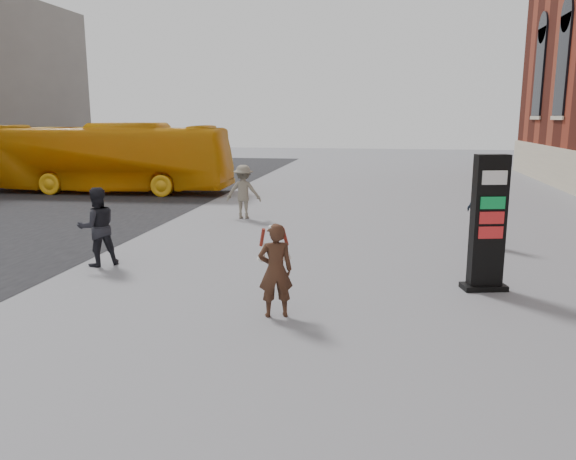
% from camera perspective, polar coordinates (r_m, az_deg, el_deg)
% --- Properties ---
extents(ground, '(100.00, 100.00, 0.00)m').
position_cam_1_polar(ground, '(9.13, -0.86, -9.10)').
color(ground, '#9E9EA3').
extents(info_pylon, '(0.88, 0.59, 2.54)m').
position_cam_1_polar(info_pylon, '(10.99, 19.66, 0.62)').
color(info_pylon, black).
rests_on(info_pylon, ground).
extents(woman, '(0.70, 0.67, 1.55)m').
position_cam_1_polar(woman, '(9.06, -1.29, -3.98)').
color(woman, '#392014').
rests_on(woman, ground).
extents(bus, '(10.70, 2.92, 2.96)m').
position_cam_1_polar(bus, '(25.41, -17.92, 6.99)').
color(bus, orange).
rests_on(bus, road).
extents(pedestrian_a, '(1.06, 1.04, 1.72)m').
position_cam_1_polar(pedestrian_a, '(12.84, -18.81, 0.31)').
color(pedestrian_a, black).
rests_on(pedestrian_a, ground).
extents(pedestrian_b, '(1.14, 0.69, 1.71)m').
position_cam_1_polar(pedestrian_b, '(17.96, -4.54, 3.89)').
color(pedestrian_b, gray).
rests_on(pedestrian_b, ground).
extents(pedestrian_c, '(1.00, 1.06, 1.76)m').
position_cam_1_polar(pedestrian_c, '(14.88, 19.31, 1.81)').
color(pedestrian_c, '#384A5E').
rests_on(pedestrian_c, ground).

